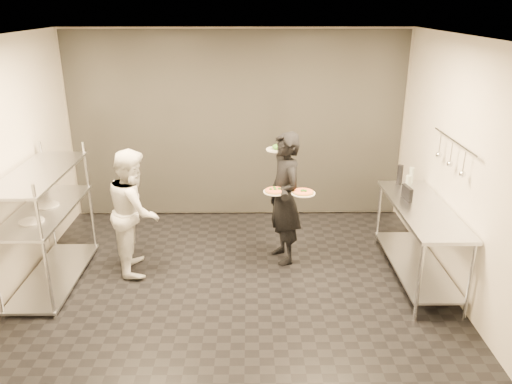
{
  "coord_description": "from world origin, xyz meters",
  "views": [
    {
      "loc": [
        0.2,
        -5.26,
        3.13
      ],
      "look_at": [
        0.26,
        0.04,
        1.1
      ],
      "focal_mm": 35.0,
      "sensor_mm": 36.0,
      "label": 1
    }
  ],
  "objects_px": {
    "pass_rack": "(46,221)",
    "bottle_green": "(408,185)",
    "chef": "(134,211)",
    "bottle_clear": "(411,175)",
    "prep_counter": "(420,230)",
    "bottle_dark": "(400,174)",
    "pizza_plate_far": "(303,192)",
    "waiter": "(284,199)",
    "pos_monitor": "(407,193)",
    "pizza_plate_near": "(275,191)",
    "salad_plate": "(277,148)"
  },
  "relations": [
    {
      "from": "pass_rack",
      "to": "bottle_green",
      "type": "relative_size",
      "value": 6.86
    },
    {
      "from": "chef",
      "to": "bottle_clear",
      "type": "bearing_deg",
      "value": -91.84
    },
    {
      "from": "prep_counter",
      "to": "bottle_dark",
      "type": "xyz_separation_m",
      "value": [
        -0.05,
        0.8,
        0.42
      ]
    },
    {
      "from": "pizza_plate_far",
      "to": "bottle_clear",
      "type": "xyz_separation_m",
      "value": [
        1.45,
        0.58,
        0.0
      ]
    },
    {
      "from": "prep_counter",
      "to": "bottle_green",
      "type": "bearing_deg",
      "value": 97.74
    },
    {
      "from": "waiter",
      "to": "pass_rack",
      "type": "bearing_deg",
      "value": -98.36
    },
    {
      "from": "chef",
      "to": "pos_monitor",
      "type": "height_order",
      "value": "chef"
    },
    {
      "from": "bottle_dark",
      "to": "waiter",
      "type": "bearing_deg",
      "value": -168.17
    },
    {
      "from": "prep_counter",
      "to": "pizza_plate_near",
      "type": "xyz_separation_m",
      "value": [
        -1.68,
        0.3,
        0.39
      ]
    },
    {
      "from": "bottle_dark",
      "to": "bottle_clear",
      "type": "bearing_deg",
      "value": 0.0
    },
    {
      "from": "chef",
      "to": "pass_rack",
      "type": "bearing_deg",
      "value": 96.56
    },
    {
      "from": "salad_plate",
      "to": "bottle_clear",
      "type": "height_order",
      "value": "salad_plate"
    },
    {
      "from": "waiter",
      "to": "bottle_clear",
      "type": "bearing_deg",
      "value": 82.48
    },
    {
      "from": "salad_plate",
      "to": "prep_counter",
      "type": "bearing_deg",
      "value": -26.55
    },
    {
      "from": "pizza_plate_far",
      "to": "chef",
      "type": "bearing_deg",
      "value": 178.17
    },
    {
      "from": "pizza_plate_near",
      "to": "pos_monitor",
      "type": "relative_size",
      "value": 1.24
    },
    {
      "from": "chef",
      "to": "bottle_green",
      "type": "xyz_separation_m",
      "value": [
        3.32,
        0.15,
        0.27
      ]
    },
    {
      "from": "pizza_plate_near",
      "to": "bottle_green",
      "type": "xyz_separation_m",
      "value": [
        1.63,
        0.13,
        0.02
      ]
    },
    {
      "from": "pizza_plate_far",
      "to": "bottle_clear",
      "type": "height_order",
      "value": "bottle_clear"
    },
    {
      "from": "pass_rack",
      "to": "pizza_plate_far",
      "type": "relative_size",
      "value": 5.6
    },
    {
      "from": "pizza_plate_far",
      "to": "pos_monitor",
      "type": "distance_m",
      "value": 1.24
    },
    {
      "from": "prep_counter",
      "to": "pizza_plate_far",
      "type": "height_order",
      "value": "pizza_plate_far"
    },
    {
      "from": "prep_counter",
      "to": "bottle_green",
      "type": "distance_m",
      "value": 0.6
    },
    {
      "from": "pass_rack",
      "to": "waiter",
      "type": "relative_size",
      "value": 0.95
    },
    {
      "from": "pizza_plate_far",
      "to": "bottle_dark",
      "type": "distance_m",
      "value": 1.43
    },
    {
      "from": "pizza_plate_near",
      "to": "bottle_green",
      "type": "height_order",
      "value": "bottle_green"
    },
    {
      "from": "prep_counter",
      "to": "chef",
      "type": "relative_size",
      "value": 1.17
    },
    {
      "from": "pizza_plate_near",
      "to": "salad_plate",
      "type": "height_order",
      "value": "salad_plate"
    },
    {
      "from": "pizza_plate_near",
      "to": "pizza_plate_far",
      "type": "xyz_separation_m",
      "value": [
        0.33,
        -0.08,
        0.01
      ]
    },
    {
      "from": "pizza_plate_far",
      "to": "pos_monitor",
      "type": "relative_size",
      "value": 1.26
    },
    {
      "from": "prep_counter",
      "to": "bottle_clear",
      "type": "relative_size",
      "value": 8.31
    },
    {
      "from": "waiter",
      "to": "pizza_plate_near",
      "type": "xyz_separation_m",
      "value": [
        -0.13,
        -0.18,
        0.17
      ]
    },
    {
      "from": "pos_monitor",
      "to": "bottle_dark",
      "type": "relative_size",
      "value": 0.92
    },
    {
      "from": "prep_counter",
      "to": "bottle_green",
      "type": "xyz_separation_m",
      "value": [
        -0.06,
        0.43,
        0.41
      ]
    },
    {
      "from": "pizza_plate_near",
      "to": "bottle_dark",
      "type": "height_order",
      "value": "bottle_dark"
    },
    {
      "from": "pass_rack",
      "to": "salad_plate",
      "type": "bearing_deg",
      "value": 16.94
    },
    {
      "from": "waiter",
      "to": "pos_monitor",
      "type": "distance_m",
      "value": 1.47
    },
    {
      "from": "chef",
      "to": "pizza_plate_far",
      "type": "xyz_separation_m",
      "value": [
        2.02,
        -0.06,
        0.26
      ]
    },
    {
      "from": "chef",
      "to": "bottle_green",
      "type": "distance_m",
      "value": 3.34
    },
    {
      "from": "chef",
      "to": "pizza_plate_far",
      "type": "distance_m",
      "value": 2.04
    },
    {
      "from": "waiter",
      "to": "bottle_clear",
      "type": "distance_m",
      "value": 1.7
    },
    {
      "from": "bottle_green",
      "to": "waiter",
      "type": "bearing_deg",
      "value": 177.99
    },
    {
      "from": "salad_plate",
      "to": "pos_monitor",
      "type": "xyz_separation_m",
      "value": [
        1.52,
        -0.58,
        -0.39
      ]
    },
    {
      "from": "pizza_plate_near",
      "to": "bottle_green",
      "type": "relative_size",
      "value": 1.21
    },
    {
      "from": "pizza_plate_far",
      "to": "pass_rack",
      "type": "bearing_deg",
      "value": -175.72
    },
    {
      "from": "bottle_green",
      "to": "bottle_dark",
      "type": "height_order",
      "value": "bottle_dark"
    },
    {
      "from": "prep_counter",
      "to": "bottle_clear",
      "type": "xyz_separation_m",
      "value": [
        0.1,
        0.8,
        0.4
      ]
    },
    {
      "from": "pizza_plate_near",
      "to": "pos_monitor",
      "type": "distance_m",
      "value": 1.57
    },
    {
      "from": "waiter",
      "to": "salad_plate",
      "type": "height_order",
      "value": "waiter"
    },
    {
      "from": "bottle_green",
      "to": "pass_rack",
      "type": "bearing_deg",
      "value": -174.2
    }
  ]
}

